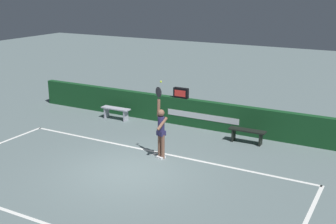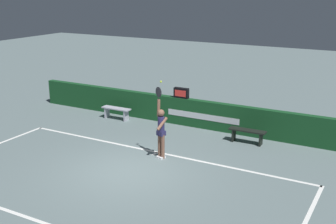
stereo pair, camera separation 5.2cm
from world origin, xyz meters
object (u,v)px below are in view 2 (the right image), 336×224
(tennis_ball, at_px, (161,82))
(courtside_bench_near, at_px, (116,111))
(tennis_player, at_px, (161,129))
(courtside_bench_far, at_px, (247,133))
(speed_display, at_px, (181,93))

(tennis_ball, xyz_separation_m, courtside_bench_near, (-3.83, 2.80, -2.22))
(tennis_ball, height_order, courtside_bench_near, tennis_ball)
(tennis_player, relative_size, courtside_bench_far, 1.79)
(courtside_bench_near, bearing_deg, tennis_ball, -36.17)
(speed_display, height_order, courtside_bench_far, speed_display)
(courtside_bench_near, bearing_deg, speed_display, 14.83)
(speed_display, height_order, tennis_ball, tennis_ball)
(tennis_ball, distance_m, courtside_bench_far, 4.06)
(courtside_bench_near, distance_m, courtside_bench_far, 5.91)
(courtside_bench_near, bearing_deg, courtside_bench_far, -1.05)
(tennis_ball, xyz_separation_m, courtside_bench_far, (2.08, 2.69, -2.22))
(speed_display, bearing_deg, courtside_bench_far, -14.94)
(tennis_player, height_order, courtside_bench_far, tennis_player)
(tennis_player, relative_size, courtside_bench_near, 1.85)
(tennis_player, relative_size, tennis_ball, 34.83)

